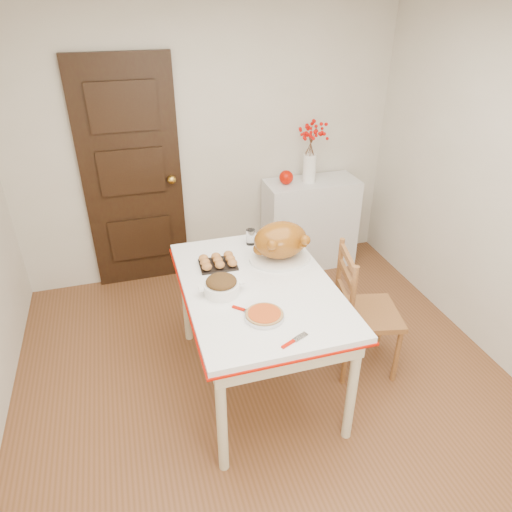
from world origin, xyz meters
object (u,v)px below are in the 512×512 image
object	(u,v)px
turkey_platter	(280,242)
sideboard	(310,223)
kitchen_table	(258,335)
chair_oak	(368,311)
pumpkin_pie	(264,315)

from	to	relation	value
turkey_platter	sideboard	bearing A→B (deg)	59.99
turkey_platter	kitchen_table	bearing A→B (deg)	-131.03
sideboard	turkey_platter	distance (m)	1.53
chair_oak	kitchen_table	bearing A→B (deg)	98.65
kitchen_table	turkey_platter	size ratio (longest dim) A/B	3.23
kitchen_table	pumpkin_pie	xyz separation A→B (m)	(-0.07, -0.35, 0.44)
chair_oak	turkey_platter	xyz separation A→B (m)	(-0.56, 0.31, 0.49)
kitchen_table	pumpkin_pie	world-z (taller)	pumpkin_pie
kitchen_table	pumpkin_pie	bearing A→B (deg)	-101.24
turkey_platter	pumpkin_pie	xyz separation A→B (m)	(-0.31, -0.61, -0.11)
sideboard	pumpkin_pie	distance (m)	2.15
kitchen_table	turkey_platter	bearing A→B (deg)	47.42
turkey_platter	chair_oak	bearing A→B (deg)	-26.98
chair_oak	sideboard	bearing A→B (deg)	5.31
turkey_platter	pumpkin_pie	bearing A→B (deg)	-115.25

